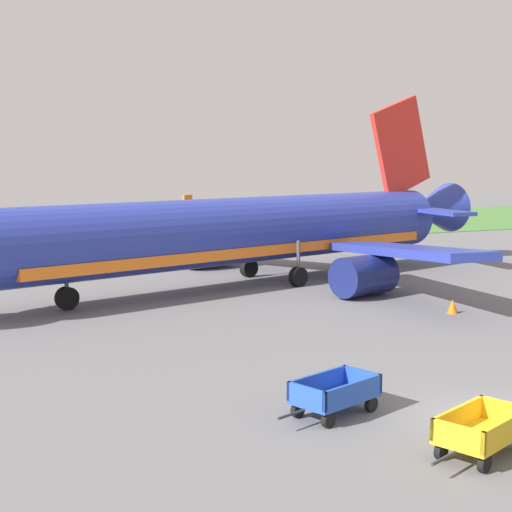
{
  "coord_description": "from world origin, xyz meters",
  "views": [
    {
      "loc": [
        -14.26,
        -15.91,
        7.23
      ],
      "look_at": [
        -0.4,
        15.36,
        2.8
      ],
      "focal_mm": 53.67,
      "sensor_mm": 36.0,
      "label": 1
    }
  ],
  "objects": [
    {
      "name": "baggage_cart_second_in_row",
      "position": [
        -3.78,
        2.25,
        0.6
      ],
      "size": [
        3.59,
        2.17,
        1.07
      ],
      "color": "#234CB2",
      "rests_on": "ground"
    },
    {
      "name": "grass_strip",
      "position": [
        0.0,
        57.63,
        0.03
      ],
      "size": [
        220.0,
        28.0,
        0.06
      ],
      "primitive_type": "cube",
      "color": "#477A38",
      "rests_on": "ground"
    },
    {
      "name": "airplane",
      "position": [
        3.12,
        23.7,
        3.05
      ],
      "size": [
        37.05,
        30.06,
        11.34
      ],
      "color": "#28389E",
      "rests_on": "ground"
    },
    {
      "name": "traffic_cone_near_plane",
      "position": [
        8.33,
        12.4,
        0.33
      ],
      "size": [
        0.51,
        0.51,
        0.67
      ],
      "primitive_type": "cone",
      "color": "orange",
      "rests_on": "ground"
    },
    {
      "name": "baggage_cart_nearest",
      "position": [
        -1.97,
        -1.77,
        0.6
      ],
      "size": [
        3.56,
        2.25,
        1.07
      ],
      "color": "gold",
      "rests_on": "ground"
    },
    {
      "name": "ground_plane",
      "position": [
        0.0,
        0.0,
        0.0
      ],
      "size": [
        220.0,
        220.0,
        0.0
      ],
      "primitive_type": "plane",
      "color": "slate"
    }
  ]
}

